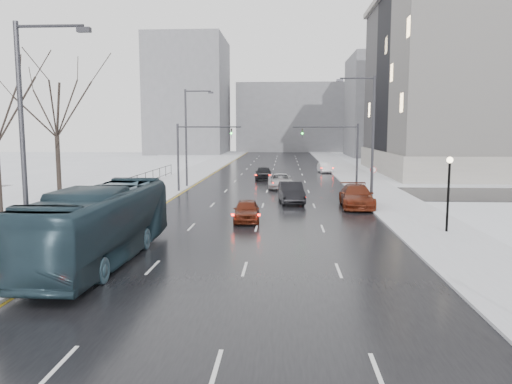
% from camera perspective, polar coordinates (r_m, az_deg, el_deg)
% --- Properties ---
extents(road, '(16.00, 150.00, 0.04)m').
position_cam_1_polar(road, '(59.03, 1.64, 1.39)').
color(road, black).
rests_on(road, ground).
extents(cross_road, '(130.00, 10.00, 0.04)m').
position_cam_1_polar(cross_road, '(47.11, 1.22, -0.08)').
color(cross_road, black).
rests_on(cross_road, ground).
extents(sidewalk_left, '(5.00, 150.00, 0.16)m').
position_cam_1_polar(sidewalk_left, '(60.24, -8.40, 1.49)').
color(sidewalk_left, silver).
rests_on(sidewalk_left, ground).
extents(sidewalk_right, '(5.00, 150.00, 0.16)m').
position_cam_1_polar(sidewalk_right, '(59.65, 11.78, 1.36)').
color(sidewalk_right, silver).
rests_on(sidewalk_right, ground).
extents(park_strip, '(14.00, 150.00, 0.12)m').
position_cam_1_polar(park_strip, '(62.86, -16.91, 1.47)').
color(park_strip, white).
rests_on(park_strip, ground).
extents(tree_park_d, '(8.75, 8.75, 12.50)m').
position_cam_1_polar(tree_park_d, '(38.53, -27.16, -2.55)').
color(tree_park_d, black).
rests_on(tree_park_d, ground).
extents(tree_park_e, '(9.45, 9.45, 13.50)m').
position_cam_1_polar(tree_park_e, '(47.48, -21.50, -0.55)').
color(tree_park_e, black).
rests_on(tree_park_e, ground).
extents(iron_fence, '(0.06, 70.00, 1.30)m').
position_cam_1_polar(iron_fence, '(32.64, -23.51, -2.36)').
color(iron_fence, black).
rests_on(iron_fence, sidewalk_left).
extents(streetlight_r_mid, '(2.95, 0.25, 10.00)m').
position_cam_1_polar(streetlight_r_mid, '(39.24, 12.89, 6.48)').
color(streetlight_r_mid, '#2D2D33').
rests_on(streetlight_r_mid, ground).
extents(streetlight_l_near, '(2.95, 0.25, 10.00)m').
position_cam_1_polar(streetlight_l_near, '(21.14, -24.60, 5.55)').
color(streetlight_l_near, '#2D2D33').
rests_on(streetlight_l_near, ground).
extents(streetlight_l_far, '(2.95, 0.25, 10.00)m').
position_cam_1_polar(streetlight_l_far, '(51.65, -7.76, 6.72)').
color(streetlight_l_far, '#2D2D33').
rests_on(streetlight_l_far, ground).
extents(lamppost_r_mid, '(0.36, 0.36, 4.28)m').
position_cam_1_polar(lamppost_r_mid, '(30.33, 21.17, 0.95)').
color(lamppost_r_mid, black).
rests_on(lamppost_r_mid, sidewalk_right).
extents(mast_signal_right, '(6.10, 0.33, 6.50)m').
position_cam_1_polar(mast_signal_right, '(47.08, 10.21, 4.79)').
color(mast_signal_right, '#2D2D33').
rests_on(mast_signal_right, ground).
extents(mast_signal_left, '(6.10, 0.33, 6.50)m').
position_cam_1_polar(mast_signal_left, '(47.60, -7.65, 4.87)').
color(mast_signal_left, '#2D2D33').
rests_on(mast_signal_left, ground).
extents(no_uturn_sign, '(0.60, 0.06, 2.70)m').
position_cam_1_polar(no_uturn_sign, '(43.52, 13.24, 2.14)').
color(no_uturn_sign, '#2D2D33').
rests_on(no_uturn_sign, sidewalk_right).
extents(bldg_far_right, '(24.00, 20.00, 22.00)m').
position_cam_1_polar(bldg_far_right, '(116.82, 16.53, 9.36)').
color(bldg_far_right, slate).
rests_on(bldg_far_right, ground).
extents(bldg_far_left, '(18.00, 22.00, 28.00)m').
position_cam_1_polar(bldg_far_left, '(126.20, -7.67, 10.77)').
color(bldg_far_left, slate).
rests_on(bldg_far_left, ground).
extents(bldg_far_center, '(30.00, 18.00, 18.00)m').
position_cam_1_polar(bldg_far_center, '(138.75, 4.29, 8.42)').
color(bldg_far_center, slate).
rests_on(bldg_far_center, ground).
extents(bus, '(3.11, 12.34, 3.42)m').
position_cam_1_polar(bus, '(23.50, -17.32, -3.52)').
color(bus, '#213540').
rests_on(bus, road).
extents(sedan_center_near, '(1.87, 4.20, 1.40)m').
position_cam_1_polar(sedan_center_near, '(32.40, -1.09, -2.12)').
color(sedan_center_near, '#531C0E').
rests_on(sedan_center_near, road).
extents(sedan_right_near, '(2.28, 5.25, 1.68)m').
position_cam_1_polar(sedan_right_near, '(40.57, 4.04, -0.06)').
color(sedan_right_near, black).
rests_on(sedan_right_near, road).
extents(sedan_right_cross, '(2.68, 5.46, 1.49)m').
position_cam_1_polar(sedan_right_cross, '(50.55, 2.80, 1.28)').
color(sedan_right_cross, '#A5A5A8').
rests_on(sedan_right_cross, road).
extents(sedan_right_far, '(2.56, 5.95, 1.71)m').
position_cam_1_polar(sedan_right_far, '(38.90, 11.42, -0.47)').
color(sedan_right_far, '#5A1F0F').
rests_on(sedan_right_far, road).
extents(sedan_center_far, '(1.97, 4.70, 1.59)m').
position_cam_1_polar(sedan_center_far, '(59.03, 0.85, 2.19)').
color(sedan_center_far, black).
rests_on(sedan_center_far, road).
extents(sedan_right_distant, '(1.89, 4.28, 1.37)m').
position_cam_1_polar(sedan_right_distant, '(69.54, 7.84, 2.79)').
color(sedan_right_distant, white).
rests_on(sedan_right_distant, road).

